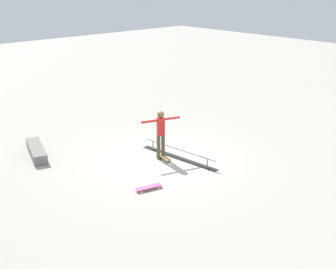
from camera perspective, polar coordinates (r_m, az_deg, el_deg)
The scene contains 6 objects.
ground_plane at distance 14.14m, azimuth -0.55°, elevation -3.35°, with size 60.00×60.00×0.00m, color #ADA89E.
grind_rail at distance 14.11m, azimuth 1.50°, elevation -2.72°, with size 3.16×0.63×0.36m.
skate_ledge at distance 15.05m, azimuth -17.78°, elevation -2.16°, with size 1.93×0.45×0.34m, color gray.
skater_main at distance 13.77m, azimuth -1.01°, elevation 0.44°, with size 0.52×1.33×1.71m.
skateboard_main at distance 14.10m, azimuth -0.71°, elevation -3.09°, with size 0.82×0.38×0.09m.
loose_skateboard_pink at distance 12.14m, azimuth -2.69°, elevation -7.30°, with size 0.41×0.82×0.09m.
Camera 1 is at (-9.61, 8.61, 5.80)m, focal length 43.96 mm.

